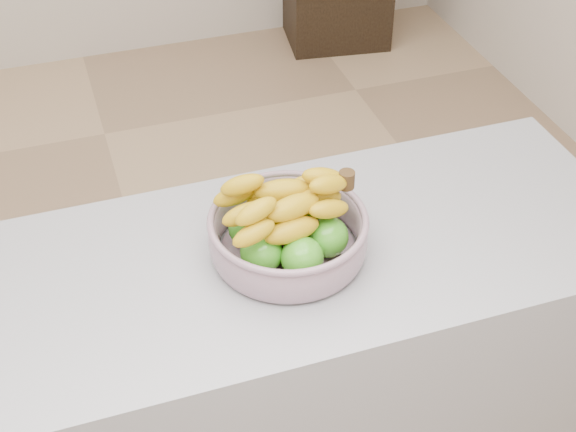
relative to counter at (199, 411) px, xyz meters
name	(u,v)px	position (x,y,z in m)	size (l,w,h in m)	color
ground	(158,324)	(0.00, 0.74, -0.45)	(4.00, 4.00, 0.00)	tan
counter	(199,411)	(0.00, 0.00, 0.00)	(2.00, 0.60, 0.90)	#95969D
fruit_bowl	(288,231)	(0.22, 0.00, 0.51)	(0.33, 0.33, 0.18)	#97A6B5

